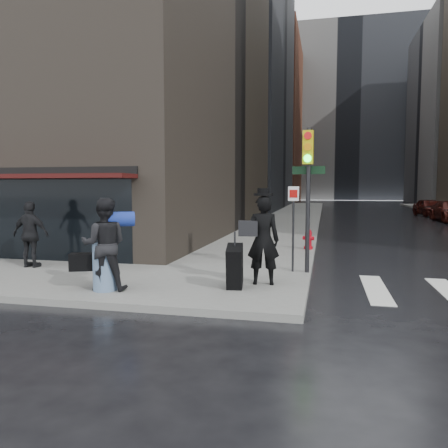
{
  "coord_description": "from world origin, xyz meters",
  "views": [
    {
      "loc": [
        2.32,
        -9.42,
        2.34
      ],
      "look_at": [
        -0.46,
        2.58,
        1.3
      ],
      "focal_mm": 35.0,
      "sensor_mm": 36.0,
      "label": 1
    }
  ],
  "objects_px": {
    "man_overcoat": "(257,244)",
    "parked_car_4": "(429,207)",
    "man_jeans": "(104,244)",
    "man_greycoat": "(31,234)",
    "fire_hydrant": "(308,240)",
    "traffic_light": "(307,180)"
  },
  "relations": [
    {
      "from": "man_greycoat",
      "to": "traffic_light",
      "type": "xyz_separation_m",
      "value": [
        7.36,
        0.9,
        1.47
      ]
    },
    {
      "from": "man_jeans",
      "to": "traffic_light",
      "type": "bearing_deg",
      "value": -164.67
    },
    {
      "from": "traffic_light",
      "to": "parked_car_4",
      "type": "relative_size",
      "value": 0.89
    },
    {
      "from": "fire_hydrant",
      "to": "parked_car_4",
      "type": "height_order",
      "value": "parked_car_4"
    },
    {
      "from": "man_overcoat",
      "to": "traffic_light",
      "type": "height_order",
      "value": "traffic_light"
    },
    {
      "from": "man_greycoat",
      "to": "traffic_light",
      "type": "relative_size",
      "value": 0.49
    },
    {
      "from": "man_jeans",
      "to": "man_greycoat",
      "type": "height_order",
      "value": "man_jeans"
    },
    {
      "from": "man_greycoat",
      "to": "fire_hydrant",
      "type": "xyz_separation_m",
      "value": [
        7.27,
        5.27,
        -0.59
      ]
    },
    {
      "from": "man_jeans",
      "to": "man_greycoat",
      "type": "relative_size",
      "value": 1.09
    },
    {
      "from": "traffic_light",
      "to": "man_greycoat",
      "type": "bearing_deg",
      "value": -169.68
    },
    {
      "from": "man_overcoat",
      "to": "parked_car_4",
      "type": "xyz_separation_m",
      "value": [
        9.67,
        28.47,
        -0.37
      ]
    },
    {
      "from": "man_overcoat",
      "to": "man_jeans",
      "type": "distance_m",
      "value": 3.32
    },
    {
      "from": "man_jeans",
      "to": "fire_hydrant",
      "type": "distance_m",
      "value": 8.32
    },
    {
      "from": "man_jeans",
      "to": "parked_car_4",
      "type": "height_order",
      "value": "man_jeans"
    },
    {
      "from": "man_jeans",
      "to": "man_overcoat",
      "type": "bearing_deg",
      "value": -178.35
    },
    {
      "from": "man_overcoat",
      "to": "man_jeans",
      "type": "relative_size",
      "value": 1.12
    },
    {
      "from": "man_jeans",
      "to": "fire_hydrant",
      "type": "relative_size",
      "value": 2.75
    },
    {
      "from": "man_overcoat",
      "to": "man_greycoat",
      "type": "relative_size",
      "value": 1.22
    },
    {
      "from": "man_overcoat",
      "to": "fire_hydrant",
      "type": "relative_size",
      "value": 3.08
    },
    {
      "from": "traffic_light",
      "to": "parked_car_4",
      "type": "xyz_separation_m",
      "value": [
        8.67,
        26.8,
        -1.82
      ]
    },
    {
      "from": "man_jeans",
      "to": "parked_car_4",
      "type": "distance_m",
      "value": 32.33
    },
    {
      "from": "man_greycoat",
      "to": "fire_hydrant",
      "type": "distance_m",
      "value": 9.0
    }
  ]
}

